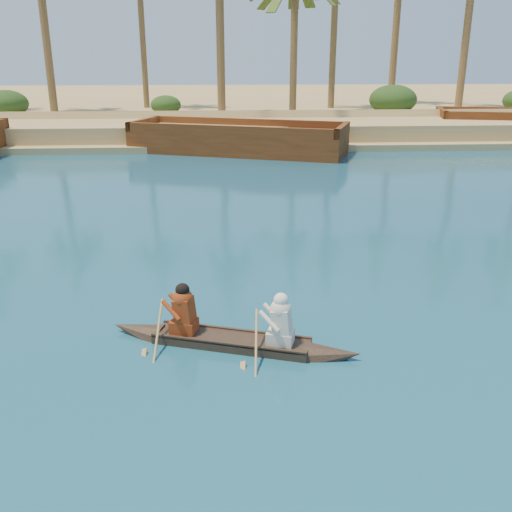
{
  "coord_description": "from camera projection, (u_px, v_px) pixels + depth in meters",
  "views": [
    {
      "loc": [
        -6.91,
        -9.86,
        5.13
      ],
      "look_at": [
        -6.17,
        1.76,
        1.03
      ],
      "focal_mm": 40.0,
      "sensor_mm": 36.0,
      "label": 1
    }
  ],
  "objects": [
    {
      "name": "palm_grove",
      "position": [
        311.0,
        14.0,
        41.69
      ],
      "size": [
        110.0,
        14.0,
        16.0
      ],
      "primitive_type": null,
      "color": "#425F21",
      "rests_on": "ground"
    },
    {
      "name": "sandy_embankment",
      "position": [
        290.0,
        106.0,
        55.36
      ],
      "size": [
        150.0,
        51.0,
        1.5
      ],
      "color": "tan",
      "rests_on": "ground"
    },
    {
      "name": "canoe",
      "position": [
        231.0,
        333.0,
        10.6
      ],
      "size": [
        4.78,
        2.09,
        1.33
      ],
      "rotation": [
        0.0,
        0.0,
        -0.31
      ],
      "color": "#3A2A1F",
      "rests_on": "ground"
    },
    {
      "name": "barge_mid",
      "position": [
        238.0,
        140.0,
        31.78
      ],
      "size": [
        12.45,
        7.72,
        1.97
      ],
      "rotation": [
        0.0,
        0.0,
        -0.35
      ],
      "color": "brown",
      "rests_on": "ground"
    },
    {
      "name": "shrub_cluster",
      "position": [
        316.0,
        114.0,
        40.66
      ],
      "size": [
        100.0,
        6.0,
        2.4
      ],
      "primitive_type": null,
      "color": "#173413",
      "rests_on": "ground"
    }
  ]
}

